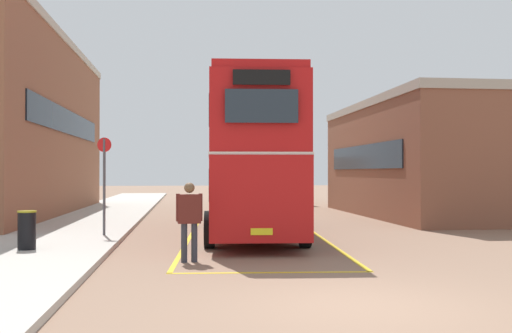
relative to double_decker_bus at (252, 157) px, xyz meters
The scene contains 10 objects.
ground_plane 5.04m from the double_decker_bus, 83.13° to the left, with size 135.60×135.60×0.00m, color #846651.
sidewalk_left 9.33m from the double_decker_bus, 131.57° to the left, with size 4.00×57.60×0.14m, color #B2ADA3.
brick_building_left 13.87m from the double_decker_bus, 137.23° to the left, with size 5.20×19.41×8.28m.
depot_building_right 12.24m from the double_decker_bus, 39.03° to the left, with size 7.11×13.69×5.35m.
double_decker_bus is the anchor object (origin of this frame).
single_deck_bus 21.25m from the double_decker_bus, 79.99° to the left, with size 3.28×8.98×3.02m.
pedestrian_boarding 5.93m from the double_decker_bus, 110.72° to the right, with size 0.60×0.28×1.80m.
litter_bin 7.33m from the double_decker_bus, 147.61° to the right, with size 0.45×0.45×0.95m.
bus_stop_sign 4.65m from the double_decker_bus, behind, with size 0.43×0.15×2.94m.
bay_marking_yellow 3.14m from the double_decker_bus, 91.82° to the right, with size 5.00×12.27×0.01m.
Camera 1 is at (-2.60, -8.60, 2.02)m, focal length 41.03 mm.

